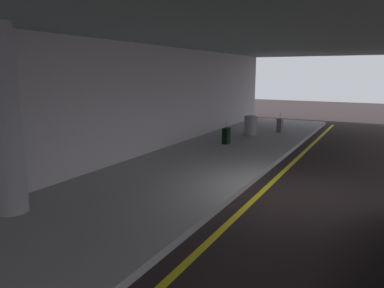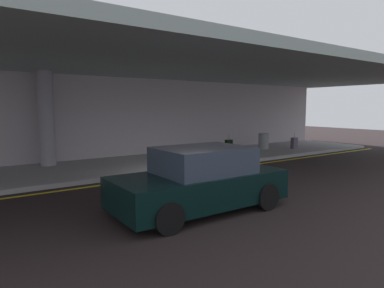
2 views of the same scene
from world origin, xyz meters
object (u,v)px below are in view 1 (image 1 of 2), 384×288
at_px(trash_bin_steel, 251,125).
at_px(support_column_left_mid, 4,121).
at_px(suitcase_upright_secondary, 226,136).
at_px(suitcase_upright_primary, 280,125).

bearing_deg(trash_bin_steel, support_column_left_mid, 173.75).
height_order(suitcase_upright_secondary, trash_bin_steel, suitcase_upright_secondary).
bearing_deg(suitcase_upright_primary, support_column_left_mid, 150.28).
height_order(suitcase_upright_primary, trash_bin_steel, suitcase_upright_primary).
distance_m(suitcase_upright_primary, suitcase_upright_secondary, 3.95).
height_order(support_column_left_mid, suitcase_upright_primary, support_column_left_mid).
relative_size(suitcase_upright_secondary, trash_bin_steel, 1.06).
relative_size(support_column_left_mid, suitcase_upright_primary, 4.06).
bearing_deg(suitcase_upright_primary, suitcase_upright_secondary, 144.02).
bearing_deg(suitcase_upright_secondary, trash_bin_steel, 24.26).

